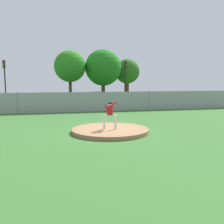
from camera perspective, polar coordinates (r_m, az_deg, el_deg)
The scene contains 14 objects.
ground_plane at distance 20.73m, azimuth -4.06°, elevation -1.25°, with size 80.00×80.00×0.00m, color #386B2D.
asphalt_strip at distance 29.09m, azimuth -6.71°, elevation 1.14°, with size 44.00×7.00×0.01m, color #2B2B2D.
pitchers_mound at distance 14.90m, azimuth -0.41°, elevation -4.11°, with size 4.42×4.42×0.22m, color #99704C.
pitcher_youth at distance 14.63m, azimuth -0.49°, elevation -0.12°, with size 0.82×0.35×1.61m.
baseball at distance 14.95m, azimuth 1.68°, elevation -3.50°, with size 0.07×0.07×0.07m, color white.
chainlink_fence at distance 24.56m, azimuth -5.55°, elevation 2.24°, with size 31.28×0.07×1.97m.
parked_car_teal at distance 29.53m, azimuth -2.72°, elevation 2.79°, with size 2.14×4.91×1.64m.
parked_car_champagne at distance 29.15m, azimuth -14.48°, elevation 2.51°, with size 2.06×4.20×1.63m.
traffic_cone_orange at distance 29.37m, azimuth 10.62°, elevation 1.63°, with size 0.40×0.40×0.55m.
traffic_light_near at distance 33.01m, azimuth -22.66°, elevation 7.57°, with size 0.28×0.46×5.28m.
traffic_light_far at distance 34.22m, azimuth 2.93°, elevation 8.23°, with size 0.28×0.46×5.43m.
tree_broad_left at distance 37.37m, azimuth -9.28°, elevation 9.91°, with size 4.46×4.46×7.14m.
tree_bushy_near at distance 38.30m, azimuth -1.97°, elevation 9.76°, with size 5.31×5.31×7.45m.
tree_leaning_west at distance 40.21m, azimuth 3.40°, elevation 8.91°, with size 3.78×3.78×6.21m.
Camera 1 is at (-3.21, -14.26, 3.01)m, focal length 41.36 mm.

